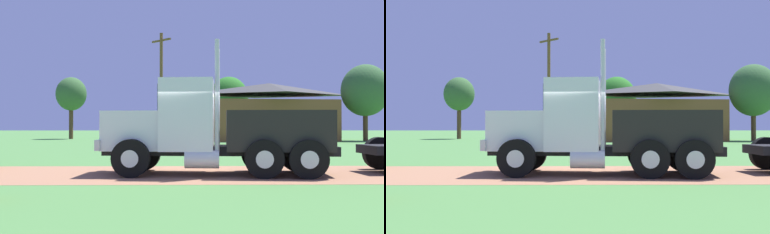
% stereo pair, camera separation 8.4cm
% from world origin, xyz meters
% --- Properties ---
extents(ground_plane, '(200.00, 200.00, 0.00)m').
position_xyz_m(ground_plane, '(0.00, 0.00, 0.00)').
color(ground_plane, '#487E3C').
extents(dirt_track, '(120.00, 5.32, 0.01)m').
position_xyz_m(dirt_track, '(0.00, 0.00, 0.00)').
color(dirt_track, '#9E6C4C').
rests_on(dirt_track, ground_plane).
extents(truck_foreground_white, '(7.33, 3.06, 4.06)m').
position_xyz_m(truck_foreground_white, '(0.53, -0.14, 1.36)').
color(truck_foreground_white, black).
rests_on(truck_foreground_white, ground_plane).
extents(visitor_far_side, '(0.63, 0.33, 1.62)m').
position_xyz_m(visitor_far_side, '(3.35, 5.06, 0.88)').
color(visitor_far_side, '#B22D33').
rests_on(visitor_far_side, ground_plane).
extents(shed_building, '(12.57, 8.75, 5.48)m').
position_xyz_m(shed_building, '(7.72, 29.70, 2.64)').
color(shed_building, brown).
rests_on(shed_building, ground_plane).
extents(utility_pole_near, '(1.62, 1.69, 8.96)m').
position_xyz_m(utility_pole_near, '(-2.28, 23.03, 4.74)').
color(utility_pole_near, brown).
rests_on(utility_pole_near, ground_plane).
extents(tree_mid, '(3.21, 3.21, 6.52)m').
position_xyz_m(tree_mid, '(-12.35, 34.62, 4.70)').
color(tree_mid, '#513823').
rests_on(tree_mid, ground_plane).
extents(tree_right, '(4.39, 4.39, 6.92)m').
position_xyz_m(tree_right, '(4.63, 37.66, 4.48)').
color(tree_right, '#513823').
rests_on(tree_right, ground_plane).
extents(tree_far_right, '(4.40, 4.40, 7.14)m').
position_xyz_m(tree_far_right, '(16.46, 28.29, 4.70)').
color(tree_far_right, '#513823').
rests_on(tree_far_right, ground_plane).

